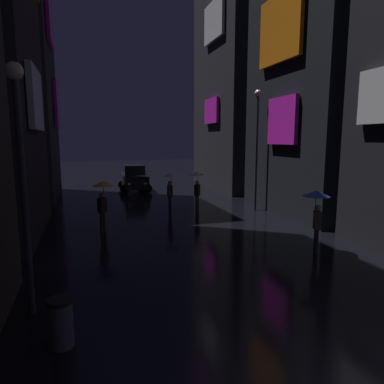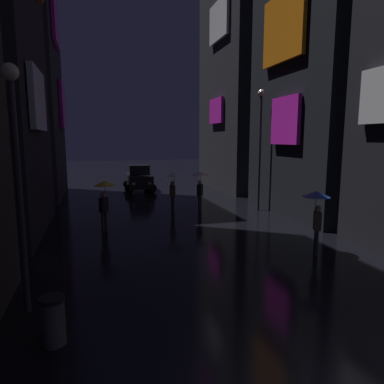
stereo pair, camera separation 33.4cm
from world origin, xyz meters
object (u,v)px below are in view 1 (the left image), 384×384
at_px(car_distant, 134,178).
at_px(pedestrian_foreground_left_clear, 197,180).
at_px(streetlamp_left_near, 21,162).
at_px(pedestrian_foreground_right_clear, 171,181).
at_px(pedestrian_midstreet_centre_yellow, 103,192).
at_px(streetlamp_right_far, 257,138).
at_px(pedestrian_midstreet_left_blue, 316,204).
at_px(trash_bin, 61,322).

bearing_deg(car_distant, pedestrian_foreground_left_clear, -75.33).
bearing_deg(streetlamp_left_near, pedestrian_foreground_right_clear, 59.23).
xyz_separation_m(pedestrian_midstreet_centre_yellow, streetlamp_right_far, (8.08, 2.12, 2.23)).
xyz_separation_m(pedestrian_foreground_right_clear, streetlamp_right_far, (4.53, -0.60, 2.23)).
distance_m(pedestrian_midstreet_left_blue, trash_bin, 8.56).
height_order(pedestrian_foreground_right_clear, pedestrian_foreground_left_clear, same).
relative_size(pedestrian_midstreet_centre_yellow, car_distant, 0.50).
relative_size(pedestrian_midstreet_left_blue, car_distant, 0.50).
distance_m(pedestrian_midstreet_left_blue, streetlamp_left_near, 8.89).
bearing_deg(pedestrian_foreground_left_clear, streetlamp_left_near, -126.75).
distance_m(pedestrian_midstreet_centre_yellow, streetlamp_right_far, 8.64).
xyz_separation_m(pedestrian_midstreet_left_blue, car_distant, (-3.84, 16.04, -0.74)).
relative_size(pedestrian_midstreet_left_blue, pedestrian_foreground_left_clear, 1.00).
bearing_deg(streetlamp_left_near, pedestrian_foreground_left_clear, 53.25).
height_order(pedestrian_midstreet_centre_yellow, trash_bin, pedestrian_midstreet_centre_yellow).
bearing_deg(pedestrian_midstreet_left_blue, pedestrian_foreground_right_clear, 112.34).
height_order(pedestrian_foreground_left_clear, trash_bin, pedestrian_foreground_left_clear).
relative_size(pedestrian_midstreet_centre_yellow, trash_bin, 2.28).
bearing_deg(pedestrian_foreground_right_clear, pedestrian_foreground_left_clear, 3.75).
distance_m(car_distant, streetlamp_right_far, 10.91).
relative_size(pedestrian_foreground_right_clear, trash_bin, 2.28).
relative_size(pedestrian_midstreet_centre_yellow, pedestrian_midstreet_left_blue, 1.00).
distance_m(pedestrian_foreground_right_clear, streetlamp_left_near, 10.83).
height_order(pedestrian_midstreet_left_blue, car_distant, pedestrian_midstreet_left_blue).
distance_m(car_distant, streetlamp_left_near, 18.46).
xyz_separation_m(streetlamp_left_near, trash_bin, (0.70, -1.48, -2.88)).
xyz_separation_m(pedestrian_foreground_left_clear, streetlamp_left_near, (-6.93, -9.29, 1.68)).
xyz_separation_m(pedestrian_foreground_left_clear, streetlamp_right_far, (3.07, -0.70, 2.23)).
xyz_separation_m(pedestrian_midstreet_centre_yellow, trash_bin, (-1.22, -7.95, -1.20)).
bearing_deg(pedestrian_midstreet_left_blue, trash_bin, -158.40).
bearing_deg(streetlamp_right_far, car_distant, 120.08).
height_order(pedestrian_midstreet_centre_yellow, pedestrian_midstreet_left_blue, same).
relative_size(streetlamp_left_near, streetlamp_right_far, 0.84).
bearing_deg(trash_bin, pedestrian_foreground_right_clear, 65.91).
relative_size(pedestrian_midstreet_left_blue, trash_bin, 2.28).
xyz_separation_m(car_distant, trash_bin, (-4.04, -19.16, -0.46)).
bearing_deg(pedestrian_midstreet_centre_yellow, trash_bin, -98.74).
xyz_separation_m(pedestrian_foreground_right_clear, pedestrian_midstreet_left_blue, (3.10, -7.55, 0.00)).
bearing_deg(pedestrian_foreground_left_clear, pedestrian_midstreet_left_blue, -77.88).
bearing_deg(pedestrian_midstreet_centre_yellow, pedestrian_foreground_right_clear, 37.48).
relative_size(pedestrian_foreground_right_clear, pedestrian_midstreet_left_blue, 1.00).
relative_size(streetlamp_right_far, trash_bin, 6.82).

